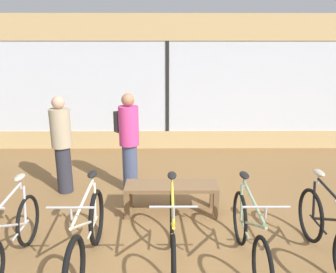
% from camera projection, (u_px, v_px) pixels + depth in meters
% --- Properties ---
extents(ground_plane, '(24.00, 24.00, 0.00)m').
position_uv_depth(ground_plane, '(169.00, 243.00, 4.30)').
color(ground_plane, olive).
extents(shop_back_wall, '(12.00, 0.08, 3.20)m').
position_uv_depth(shop_back_wall, '(167.00, 83.00, 7.81)').
color(shop_back_wall, tan).
rests_on(shop_back_wall, ground_plane).
extents(bicycle_far_left, '(0.46, 1.65, 1.01)m').
position_uv_depth(bicycle_far_left, '(11.00, 238.00, 3.75)').
color(bicycle_far_left, black).
rests_on(bicycle_far_left, ground_plane).
extents(bicycle_left, '(0.46, 1.78, 1.04)m').
position_uv_depth(bicycle_left, '(87.00, 238.00, 3.73)').
color(bicycle_left, black).
rests_on(bicycle_left, ground_plane).
extents(bicycle_center, '(0.46, 1.73, 1.04)m').
position_uv_depth(bicycle_center, '(172.00, 237.00, 3.72)').
color(bicycle_center, black).
rests_on(bicycle_center, ground_plane).
extents(bicycle_right, '(0.46, 1.72, 1.03)m').
position_uv_depth(bicycle_right, '(249.00, 237.00, 3.75)').
color(bicycle_right, black).
rests_on(bicycle_right, ground_plane).
extents(bicycle_far_right, '(0.46, 1.69, 1.03)m').
position_uv_depth(bicycle_far_right, '(328.00, 233.00, 3.83)').
color(bicycle_far_right, black).
rests_on(bicycle_far_right, ground_plane).
extents(display_bench, '(1.40, 0.44, 0.47)m').
position_uv_depth(display_bench, '(171.00, 190.00, 4.97)').
color(display_bench, brown).
rests_on(display_bench, ground_plane).
extents(customer_near_rack, '(0.52, 0.56, 1.74)m').
position_uv_depth(customer_near_rack, '(129.00, 139.00, 5.63)').
color(customer_near_rack, '#424C6B').
rests_on(customer_near_rack, ground_plane).
extents(customer_by_window, '(0.48, 0.48, 1.70)m').
position_uv_depth(customer_by_window, '(62.00, 143.00, 5.57)').
color(customer_by_window, '#2D2D38').
rests_on(customer_by_window, ground_plane).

